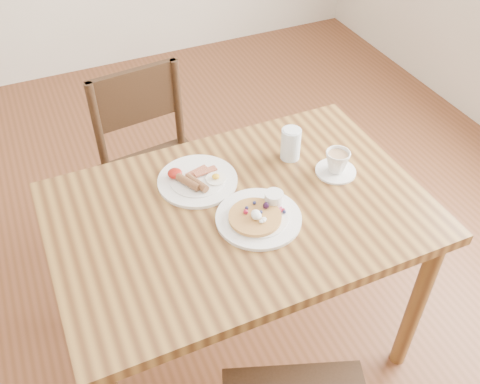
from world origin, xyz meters
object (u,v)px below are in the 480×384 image
(water_glass, at_px, (291,144))
(dining_table, at_px, (240,230))
(breakfast_plate, at_px, (196,180))
(pancake_plate, at_px, (259,216))
(chair_far, at_px, (156,165))
(teacup_saucer, at_px, (337,163))

(water_glass, bearing_deg, dining_table, -148.08)
(breakfast_plate, bearing_deg, pancake_plate, -64.02)
(pancake_plate, bearing_deg, chair_far, 101.81)
(teacup_saucer, distance_m, water_glass, 0.18)
(pancake_plate, distance_m, water_glass, 0.34)
(teacup_saucer, bearing_deg, chair_far, 128.83)
(chair_far, relative_size, water_glass, 7.54)
(chair_far, relative_size, teacup_saucer, 6.29)
(breakfast_plate, xyz_separation_m, teacup_saucer, (0.46, -0.15, 0.03))
(pancake_plate, bearing_deg, breakfast_plate, 115.98)
(breakfast_plate, bearing_deg, chair_far, 93.54)
(chair_far, height_order, water_glass, chair_far)
(dining_table, relative_size, teacup_saucer, 8.57)
(pancake_plate, height_order, water_glass, water_glass)
(chair_far, distance_m, breakfast_plate, 0.53)
(dining_table, bearing_deg, teacup_saucer, 4.48)
(pancake_plate, xyz_separation_m, water_glass, (0.23, 0.24, 0.04))
(pancake_plate, height_order, breakfast_plate, pancake_plate)
(chair_far, height_order, breakfast_plate, chair_far)
(chair_far, bearing_deg, teacup_saucer, 122.39)
(dining_table, relative_size, water_glass, 10.28)
(dining_table, height_order, pancake_plate, pancake_plate)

